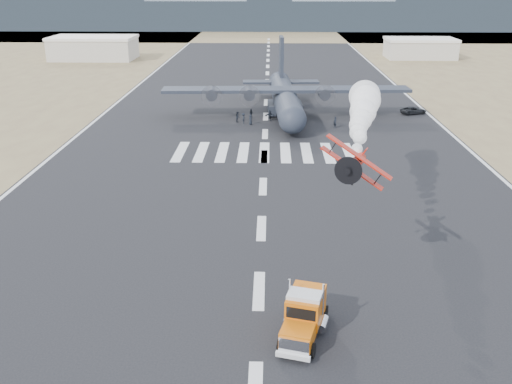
{
  "coord_description": "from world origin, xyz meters",
  "views": [
    {
      "loc": [
        0.75,
        -27.64,
        23.48
      ],
      "look_at": [
        -0.53,
        23.56,
        4.0
      ],
      "focal_mm": 40.0,
      "sensor_mm": 36.0,
      "label": 1
    }
  ],
  "objects_px": {
    "aerobatic_biplane": "(355,164)",
    "crew_f": "(270,116)",
    "crew_e": "(251,120)",
    "crew_g": "(335,122)",
    "crew_c": "(243,118)",
    "crew_h": "(355,124)",
    "hangar_left": "(94,48)",
    "support_vehicle": "(414,110)",
    "crew_b": "(238,117)",
    "crew_a": "(281,117)",
    "semi_truck": "(304,314)",
    "transport_aircraft": "(285,96)",
    "hangar_right": "(420,48)",
    "crew_d": "(251,113)"
  },
  "relations": [
    {
      "from": "hangar_right",
      "to": "semi_truck",
      "type": "height_order",
      "value": "hangar_right"
    },
    {
      "from": "semi_truck",
      "to": "crew_f",
      "type": "xyz_separation_m",
      "value": [
        -2.53,
        62.46,
        -0.69
      ]
    },
    {
      "from": "hangar_left",
      "to": "crew_g",
      "type": "height_order",
      "value": "hangar_left"
    },
    {
      "from": "crew_b",
      "to": "semi_truck",
      "type": "bearing_deg",
      "value": -170.94
    },
    {
      "from": "crew_b",
      "to": "crew_g",
      "type": "height_order",
      "value": "crew_g"
    },
    {
      "from": "crew_c",
      "to": "hangar_right",
      "type": "bearing_deg",
      "value": 153.56
    },
    {
      "from": "crew_c",
      "to": "crew_h",
      "type": "relative_size",
      "value": 0.96
    },
    {
      "from": "semi_truck",
      "to": "crew_a",
      "type": "relative_size",
      "value": 4.7
    },
    {
      "from": "crew_b",
      "to": "crew_h",
      "type": "relative_size",
      "value": 0.97
    },
    {
      "from": "aerobatic_biplane",
      "to": "crew_e",
      "type": "height_order",
      "value": "aerobatic_biplane"
    },
    {
      "from": "semi_truck",
      "to": "crew_c",
      "type": "xyz_separation_m",
      "value": [
        -7.0,
        60.67,
        -0.73
      ]
    },
    {
      "from": "transport_aircraft",
      "to": "hangar_right",
      "type": "bearing_deg",
      "value": 57.98
    },
    {
      "from": "hangar_right",
      "to": "semi_truck",
      "type": "bearing_deg",
      "value": -106.56
    },
    {
      "from": "support_vehicle",
      "to": "crew_f",
      "type": "bearing_deg",
      "value": 83.46
    },
    {
      "from": "crew_a",
      "to": "support_vehicle",
      "type": "bearing_deg",
      "value": -66.28
    },
    {
      "from": "crew_e",
      "to": "crew_d",
      "type": "bearing_deg",
      "value": 171.43
    },
    {
      "from": "crew_a",
      "to": "crew_d",
      "type": "xyz_separation_m",
      "value": [
        -5.25,
        2.77,
        0.04
      ]
    },
    {
      "from": "crew_a",
      "to": "crew_d",
      "type": "height_order",
      "value": "crew_d"
    },
    {
      "from": "crew_e",
      "to": "crew_f",
      "type": "xyz_separation_m",
      "value": [
        3.21,
        2.53,
        0.07
      ]
    },
    {
      "from": "hangar_right",
      "to": "crew_a",
      "type": "bearing_deg",
      "value": -117.83
    },
    {
      "from": "crew_e",
      "to": "crew_g",
      "type": "relative_size",
      "value": 0.91
    },
    {
      "from": "support_vehicle",
      "to": "crew_g",
      "type": "bearing_deg",
      "value": 104.83
    },
    {
      "from": "crew_g",
      "to": "support_vehicle",
      "type": "bearing_deg",
      "value": 91.02
    },
    {
      "from": "hangar_left",
      "to": "hangar_right",
      "type": "distance_m",
      "value": 98.13
    },
    {
      "from": "hangar_left",
      "to": "crew_g",
      "type": "distance_m",
      "value": 102.77
    },
    {
      "from": "crew_a",
      "to": "transport_aircraft",
      "type": "bearing_deg",
      "value": 0.67
    },
    {
      "from": "crew_c",
      "to": "crew_e",
      "type": "xyz_separation_m",
      "value": [
        1.26,
        -0.74,
        -0.04
      ]
    },
    {
      "from": "semi_truck",
      "to": "transport_aircraft",
      "type": "height_order",
      "value": "transport_aircraft"
    },
    {
      "from": "crew_a",
      "to": "crew_g",
      "type": "bearing_deg",
      "value": -105.19
    },
    {
      "from": "hangar_right",
      "to": "crew_f",
      "type": "bearing_deg",
      "value": -119.11
    },
    {
      "from": "aerobatic_biplane",
      "to": "crew_f",
      "type": "xyz_separation_m",
      "value": [
        -6.53,
        55.03,
        -9.22
      ]
    },
    {
      "from": "transport_aircraft",
      "to": "crew_f",
      "type": "xyz_separation_m",
      "value": [
        -2.75,
        -5.31,
        -2.3
      ]
    },
    {
      "from": "crew_g",
      "to": "crew_h",
      "type": "relative_size",
      "value": 1.0
    },
    {
      "from": "semi_truck",
      "to": "aerobatic_biplane",
      "type": "bearing_deg",
      "value": 76.76
    },
    {
      "from": "semi_truck",
      "to": "crew_b",
      "type": "height_order",
      "value": "semi_truck"
    },
    {
      "from": "crew_a",
      "to": "crew_c",
      "type": "relative_size",
      "value": 0.9
    },
    {
      "from": "semi_truck",
      "to": "crew_f",
      "type": "height_order",
      "value": "semi_truck"
    },
    {
      "from": "hangar_right",
      "to": "crew_g",
      "type": "relative_size",
      "value": 10.93
    },
    {
      "from": "crew_b",
      "to": "crew_g",
      "type": "xyz_separation_m",
      "value": [
        16.2,
        -3.58,
        0.04
      ]
    },
    {
      "from": "crew_a",
      "to": "crew_b",
      "type": "xyz_separation_m",
      "value": [
        -7.44,
        -0.16,
        0.1
      ]
    },
    {
      "from": "crew_b",
      "to": "crew_e",
      "type": "bearing_deg",
      "value": -124.89
    },
    {
      "from": "crew_d",
      "to": "crew_c",
      "type": "bearing_deg",
      "value": -168.09
    },
    {
      "from": "transport_aircraft",
      "to": "crew_e",
      "type": "height_order",
      "value": "transport_aircraft"
    },
    {
      "from": "semi_truck",
      "to": "crew_c",
      "type": "relative_size",
      "value": 4.21
    },
    {
      "from": "aerobatic_biplane",
      "to": "hangar_left",
      "type": "bearing_deg",
      "value": 124.56
    },
    {
      "from": "hangar_right",
      "to": "transport_aircraft",
      "type": "distance_m",
      "value": 87.14
    },
    {
      "from": "crew_e",
      "to": "crew_f",
      "type": "bearing_deg",
      "value": 118.9
    },
    {
      "from": "crew_b",
      "to": "crew_c",
      "type": "xyz_separation_m",
      "value": [
        0.98,
        -0.92,
        -0.01
      ]
    },
    {
      "from": "hangar_right",
      "to": "crew_h",
      "type": "relative_size",
      "value": 10.98
    },
    {
      "from": "crew_f",
      "to": "crew_h",
      "type": "height_order",
      "value": "crew_h"
    }
  ]
}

